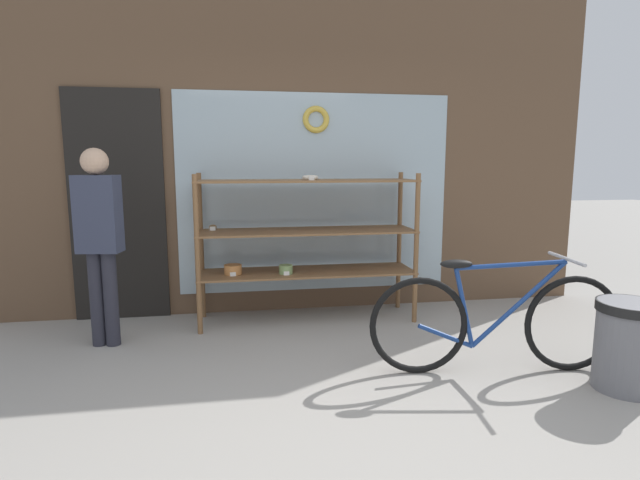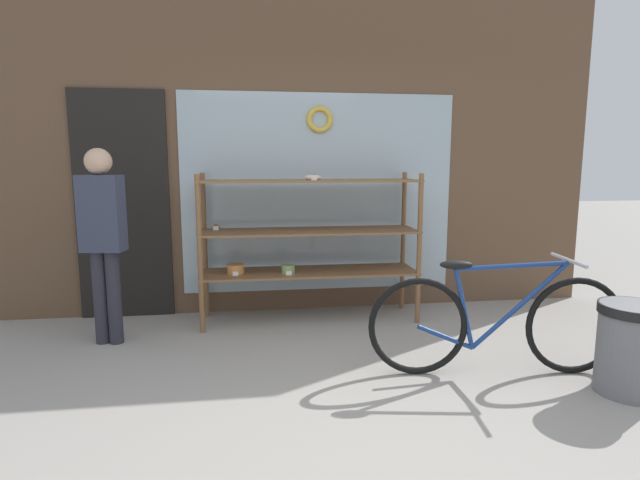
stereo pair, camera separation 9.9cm
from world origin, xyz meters
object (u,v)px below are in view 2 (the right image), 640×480
at_px(bicycle, 496,323).
at_px(trash_bin, 631,345).
at_px(display_case, 307,233).
at_px(pedestrian, 103,232).

xyz_separation_m(bicycle, trash_bin, (0.70, -0.39, -0.05)).
distance_m(display_case, bicycle, 1.85).
relative_size(display_case, bicycle, 1.12).
xyz_separation_m(display_case, pedestrian, (-1.65, -0.38, 0.09)).
bearing_deg(trash_bin, pedestrian, 158.29).
relative_size(display_case, pedestrian, 1.26).
bearing_deg(trash_bin, bicycle, 150.56).
relative_size(bicycle, trash_bin, 3.03).
bearing_deg(trash_bin, display_case, 136.04).
distance_m(display_case, trash_bin, 2.60).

